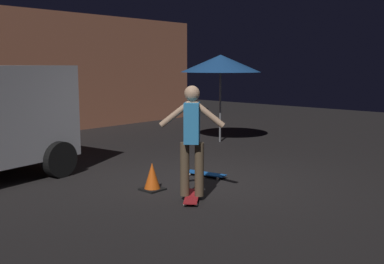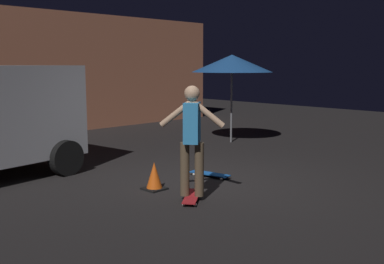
{
  "view_description": "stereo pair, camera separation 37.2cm",
  "coord_description": "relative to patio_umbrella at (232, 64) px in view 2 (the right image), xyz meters",
  "views": [
    {
      "loc": [
        -5.79,
        -5.03,
        2.05
      ],
      "look_at": [
        -0.9,
        -0.6,
        1.05
      ],
      "focal_mm": 41.87,
      "sensor_mm": 36.0,
      "label": 1
    },
    {
      "loc": [
        -5.53,
        -5.29,
        2.05
      ],
      "look_at": [
        -0.9,
        -0.6,
        1.05
      ],
      "focal_mm": 41.87,
      "sensor_mm": 36.0,
      "label": 2
    }
  ],
  "objects": [
    {
      "name": "ground_plane",
      "position": [
        -3.46,
        -2.34,
        -2.07
      ],
      "size": [
        28.0,
        28.0,
        0.0
      ],
      "primitive_type": "plane",
      "color": "black"
    },
    {
      "name": "low_building",
      "position": [
        -2.95,
        6.57,
        -0.27
      ],
      "size": [
        13.3,
        3.88,
        3.61
      ],
      "color": "#B76B4C",
      "rests_on": "ground_plane"
    },
    {
      "name": "patio_umbrella",
      "position": [
        0.0,
        0.0,
        0.0
      ],
      "size": [
        2.1,
        2.1,
        2.3
      ],
      "color": "slate",
      "rests_on": "ground_plane"
    },
    {
      "name": "skateboard_ridden",
      "position": [
        -4.36,
        -2.94,
        -2.02
      ],
      "size": [
        0.74,
        0.64,
        0.07
      ],
      "color": "#AD1E23",
      "rests_on": "ground_plane"
    },
    {
      "name": "skateboard_spare",
      "position": [
        -3.13,
        -2.16,
        -2.02
      ],
      "size": [
        0.34,
        0.8,
        0.07
      ],
      "color": "#1959B2",
      "rests_on": "ground_plane"
    },
    {
      "name": "skater",
      "position": [
        -4.36,
        -2.94,
        -1.04
      ],
      "size": [
        0.67,
        0.83,
        1.67
      ],
      "color": "brown",
      "rests_on": "skateboard_ridden"
    },
    {
      "name": "traffic_cone",
      "position": [
        -4.39,
        -2.08,
        -1.86
      ],
      "size": [
        0.34,
        0.34,
        0.46
      ],
      "color": "black",
      "rests_on": "ground_plane"
    }
  ]
}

